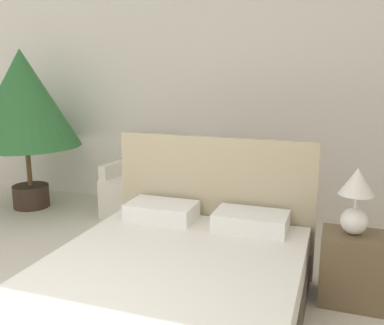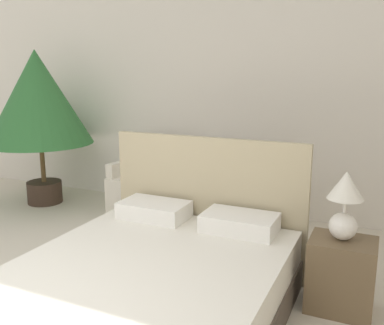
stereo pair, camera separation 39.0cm
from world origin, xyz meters
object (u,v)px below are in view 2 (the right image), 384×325
at_px(potted_palm, 38,100).
at_px(armchair_near_window_left, 144,190).
at_px(armchair_near_window_right, 221,200).
at_px(table_lamp, 345,201).
at_px(bed, 150,289).
at_px(nightstand, 341,275).

bearing_deg(potted_palm, armchair_near_window_left, 6.49).
relative_size(armchair_near_window_right, table_lamp, 1.86).
bearing_deg(bed, nightstand, 33.06).
distance_m(potted_palm, nightstand, 4.14).
height_order(armchair_near_window_left, nightstand, armchair_near_window_left).
bearing_deg(armchair_near_window_right, armchair_near_window_left, -174.17).
distance_m(bed, table_lamp, 1.48).
bearing_deg(potted_palm, armchair_near_window_right, 3.81).
relative_size(bed, armchair_near_window_left, 2.34).
relative_size(nightstand, table_lamp, 1.08).
distance_m(potted_palm, table_lamp, 4.01).
xyz_separation_m(bed, armchair_near_window_right, (-0.25, 2.02, 0.03)).
xyz_separation_m(armchair_near_window_left, potted_palm, (-1.42, -0.16, 1.06)).
relative_size(armchair_near_window_left, table_lamp, 1.86).
height_order(armchair_near_window_right, potted_palm, potted_palm).
bearing_deg(nightstand, armchair_near_window_left, 152.29).
height_order(armchair_near_window_right, table_lamp, table_lamp).
distance_m(bed, armchair_near_window_right, 2.03).
relative_size(armchair_near_window_right, potted_palm, 0.47).
bearing_deg(armchair_near_window_left, bed, -51.84).
height_order(bed, potted_palm, potted_palm).
relative_size(bed, table_lamp, 4.36).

